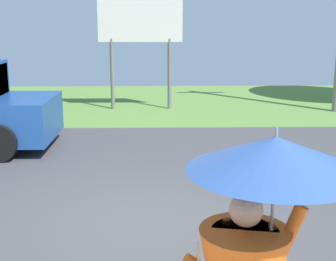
% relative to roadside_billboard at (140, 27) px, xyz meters
% --- Properties ---
extents(ground_plane, '(40.00, 22.00, 0.20)m').
position_rel_roadside_billboard_xyz_m(ground_plane, '(0.28, -5.79, -2.60)').
color(ground_plane, '#424244').
extents(roadside_billboard, '(2.60, 0.12, 3.50)m').
position_rel_roadside_billboard_xyz_m(roadside_billboard, '(0.00, 0.00, 0.00)').
color(roadside_billboard, slate).
rests_on(roadside_billboard, ground_plane).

